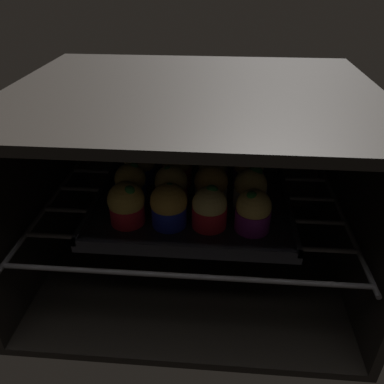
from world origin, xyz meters
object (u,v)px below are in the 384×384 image
object	(u,v)px
muffin_row2_col0	(140,165)
muffin_row2_col3	(249,169)
muffin_row0_col1	(169,206)
muffin_row0_col2	(210,208)
muffin_row2_col2	(213,169)
muffin_row2_col1	(177,167)
muffin_row0_col3	(253,211)
muffin_row1_col1	(171,186)
muffin_row1_col2	(211,186)
muffin_row1_col3	(250,189)
muffin_row0_col0	(127,204)
muffin_row1_col0	(131,184)
baking_tray	(192,204)

from	to	relation	value
muffin_row2_col0	muffin_row2_col3	size ratio (longest dim) A/B	0.99
muffin_row0_col1	muffin_row0_col2	world-z (taller)	muffin_row0_col1
muffin_row2_col2	muffin_row2_col1	bearing A→B (deg)	-179.60
muffin_row0_col3	muffin_row1_col1	distance (cm)	15.52
muffin_row0_col3	muffin_row2_col0	xyz separation A→B (cm)	(-21.08, 14.16, 0.02)
muffin_row1_col2	muffin_row1_col3	size ratio (longest dim) A/B	0.95
muffin_row2_col1	muffin_row2_col2	world-z (taller)	same
muffin_row1_col3	muffin_row2_col1	distance (cm)	15.37
muffin_row0_col0	muffin_row1_col0	distance (cm)	6.62
baking_tray	muffin_row2_col0	world-z (taller)	muffin_row2_col0
muffin_row1_col2	muffin_row2_col2	size ratio (longest dim) A/B	1.00
muffin_row2_col0	muffin_row2_col2	bearing A→B (deg)	-0.84
muffin_row0_col2	muffin_row0_col0	bearing A→B (deg)	-179.42
muffin_row0_col1	muffin_row1_col1	xyz separation A→B (cm)	(-0.49, 6.54, -0.15)
muffin_row2_col0	muffin_row0_col3	bearing A→B (deg)	-33.90
muffin_row1_col0	muffin_row2_col1	bearing A→B (deg)	43.65
baking_tray	muffin_row2_col3	world-z (taller)	muffin_row2_col3
muffin_row2_col0	muffin_row2_col1	world-z (taller)	muffin_row2_col0
muffin_row0_col3	muffin_row2_col1	bearing A→B (deg)	134.79
muffin_row2_col3	muffin_row2_col1	bearing A→B (deg)	179.75
muffin_row1_col0	muffin_row1_col1	xyz separation A→B (cm)	(7.26, -0.10, 0.01)
muffin_row0_col3	muffin_row1_col0	distance (cm)	22.32
muffin_row1_col0	muffin_row1_col3	bearing A→B (deg)	0.35
baking_tray	muffin_row0_col3	xyz separation A→B (cm)	(10.34, -7.08, 3.87)
muffin_row0_col0	muffin_row0_col2	xyz separation A→B (cm)	(13.51, 0.14, -0.17)
baking_tray	muffin_row2_col3	bearing A→B (deg)	33.41
muffin_row1_col2	muffin_row2_col3	bearing A→B (deg)	43.06
muffin_row0_col1	muffin_row2_col3	bearing A→B (deg)	45.56
muffin_row0_col3	muffin_row0_col0	bearing A→B (deg)	179.40
muffin_row0_col1	muffin_row1_col0	bearing A→B (deg)	139.41
muffin_row0_col3	muffin_row1_col3	size ratio (longest dim) A/B	0.97
muffin_row2_col2	muffin_row2_col3	bearing A→B (deg)	-0.92
muffin_row0_col2	muffin_row1_col1	size ratio (longest dim) A/B	1.01
muffin_row0_col2	muffin_row1_col2	distance (cm)	7.04
muffin_row2_col1	muffin_row0_col0	bearing A→B (deg)	-115.99
baking_tray	muffin_row1_col3	world-z (taller)	muffin_row1_col3
muffin_row2_col3	muffin_row0_col2	bearing A→B (deg)	-117.00
baking_tray	muffin_row0_col0	size ratio (longest dim) A/B	4.70
muffin_row1_col2	muffin_row2_col0	xyz separation A→B (cm)	(-14.08, 6.78, 0.01)
muffin_row0_col2	muffin_row2_col3	world-z (taller)	muffin_row2_col3
muffin_row0_col0	muffin_row2_col0	world-z (taller)	same
muffin_row2_col1	muffin_row0_col3	bearing A→B (deg)	-45.21
muffin_row1_col3	muffin_row2_col3	xyz separation A→B (cm)	(0.03, 6.93, 0.18)
muffin_row2_col0	muffin_row1_col1	bearing A→B (deg)	-46.62
muffin_row1_col2	muffin_row2_col0	world-z (taller)	muffin_row2_col0
muffin_row0_col0	baking_tray	bearing A→B (deg)	34.13
muffin_row0_col3	muffin_row1_col0	world-z (taller)	muffin_row1_col0
muffin_row0_col2	muffin_row2_col3	distance (cm)	15.15
muffin_row1_col3	muffin_row2_col3	world-z (taller)	same
muffin_row1_col0	muffin_row2_col3	size ratio (longest dim) A/B	1.00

